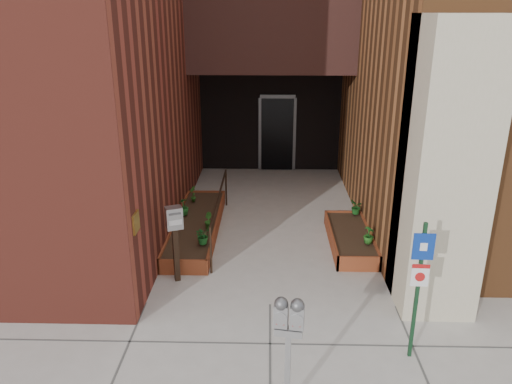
{
  "coord_description": "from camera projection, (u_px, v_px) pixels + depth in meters",
  "views": [
    {
      "loc": [
        -0.05,
        -6.88,
        4.44
      ],
      "look_at": [
        -0.27,
        1.8,
        1.26
      ],
      "focal_mm": 35.0,
      "sensor_mm": 36.0,
      "label": 1
    }
  ],
  "objects": [
    {
      "name": "shrub_left_c",
      "position": [
        184.0,
        206.0,
        10.65
      ],
      "size": [
        0.3,
        0.3,
        0.37
      ],
      "primitive_type": "imported",
      "rotation": [
        0.0,
        0.0,
        3.93
      ],
      "color": "#19591E",
      "rests_on": "planter_left"
    },
    {
      "name": "ground",
      "position": [
        270.0,
        305.0,
        7.98
      ],
      "size": [
        80.0,
        80.0,
        0.0
      ],
      "primitive_type": "plane",
      "color": "#9E9991",
      "rests_on": "ground"
    },
    {
      "name": "handrail",
      "position": [
        219.0,
        201.0,
        10.24
      ],
      "size": [
        0.04,
        3.34,
        0.9
      ],
      "color": "black",
      "rests_on": "ground"
    },
    {
      "name": "planter_right",
      "position": [
        350.0,
        239.0,
        9.96
      ],
      "size": [
        0.8,
        2.2,
        0.3
      ],
      "color": "brown",
      "rests_on": "ground"
    },
    {
      "name": "sign_post",
      "position": [
        419.0,
        278.0,
        6.38
      ],
      "size": [
        0.27,
        0.07,
        1.98
      ],
      "color": "#13361D",
      "rests_on": "ground"
    },
    {
      "name": "shrub_right_a",
      "position": [
        369.0,
        235.0,
        9.35
      ],
      "size": [
        0.2,
        0.2,
        0.34
      ],
      "primitive_type": "imported",
      "rotation": [
        0.0,
        0.0,
        1.49
      ],
      "color": "#225E1B",
      "rests_on": "planter_right"
    },
    {
      "name": "shrub_right_b",
      "position": [
        369.0,
        235.0,
        9.33
      ],
      "size": [
        0.27,
        0.27,
        0.36
      ],
      "primitive_type": "imported",
      "rotation": [
        0.0,
        0.0,
        2.51
      ],
      "color": "#1B6121",
      "rests_on": "planter_right"
    },
    {
      "name": "shrub_left_a",
      "position": [
        203.0,
        235.0,
        9.33
      ],
      "size": [
        0.43,
        0.43,
        0.34
      ],
      "primitive_type": "imported",
      "rotation": [
        0.0,
        0.0,
        0.66
      ],
      "color": "#19591F",
      "rests_on": "planter_left"
    },
    {
      "name": "planter_left",
      "position": [
        197.0,
        227.0,
        10.51
      ],
      "size": [
        0.9,
        3.6,
        0.3
      ],
      "color": "brown",
      "rests_on": "ground"
    },
    {
      "name": "shrub_left_b",
      "position": [
        208.0,
        220.0,
        10.01
      ],
      "size": [
        0.23,
        0.23,
        0.33
      ],
      "primitive_type": "imported",
      "rotation": [
        0.0,
        0.0,
        1.92
      ],
      "color": "#235B1A",
      "rests_on": "planter_left"
    },
    {
      "name": "shrub_right_c",
      "position": [
        356.0,
        207.0,
        10.69
      ],
      "size": [
        0.3,
        0.3,
        0.32
      ],
      "primitive_type": "imported",
      "rotation": [
        0.0,
        0.0,
        4.69
      ],
      "color": "#164F18",
      "rests_on": "planter_right"
    },
    {
      "name": "payment_dropbox",
      "position": [
        175.0,
        228.0,
        8.37
      ],
      "size": [
        0.33,
        0.29,
        1.37
      ],
      "color": "black",
      "rests_on": "ground"
    },
    {
      "name": "shrub_left_d",
      "position": [
        193.0,
        194.0,
        11.4
      ],
      "size": [
        0.26,
        0.26,
        0.37
      ],
      "primitive_type": "imported",
      "rotation": [
        0.0,
        0.0,
        5.14
      ],
      "color": "#235C1A",
      "rests_on": "planter_left"
    },
    {
      "name": "parking_meter",
      "position": [
        289.0,
        325.0,
        5.5
      ],
      "size": [
        0.35,
        0.18,
        1.51
      ],
      "color": "gray",
      "rests_on": "ground"
    }
  ]
}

